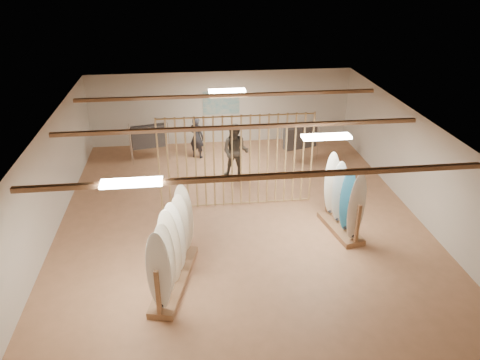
{
  "coord_description": "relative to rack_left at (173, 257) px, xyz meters",
  "views": [
    {
      "loc": [
        -1.38,
        -11.36,
        6.78
      ],
      "look_at": [
        0.0,
        0.0,
        1.2
      ],
      "focal_mm": 35.0,
      "sensor_mm": 36.0,
      "label": 1
    }
  ],
  "objects": [
    {
      "name": "light_panels",
      "position": [
        1.82,
        2.67,
        2.05
      ],
      "size": [
        1.2,
        0.35,
        0.06
      ],
      "primitive_type": "cube",
      "color": "white",
      "rests_on": "ground"
    },
    {
      "name": "floor",
      "position": [
        1.82,
        2.67,
        -0.69
      ],
      "size": [
        12.0,
        12.0,
        0.0
      ],
      "primitive_type": "plane",
      "color": "#B07955",
      "rests_on": "ground"
    },
    {
      "name": "clothing_rack_a",
      "position": [
        -0.88,
        7.16,
        0.22
      ],
      "size": [
        1.29,
        0.58,
        1.41
      ],
      "rotation": [
        0.0,
        0.0,
        0.21
      ],
      "color": "silver",
      "rests_on": "floor"
    },
    {
      "name": "clothing_rack_b",
      "position": [
        4.43,
        6.46,
        0.21
      ],
      "size": [
        1.25,
        0.68,
        1.39
      ],
      "rotation": [
        0.0,
        0.0,
        0.31
      ],
      "color": "silver",
      "rests_on": "floor"
    },
    {
      "name": "ceiling",
      "position": [
        1.82,
        2.67,
        2.11
      ],
      "size": [
        12.0,
        12.0,
        0.0
      ],
      "primitive_type": "plane",
      "rotation": [
        3.14,
        0.0,
        0.0
      ],
      "color": "#989690",
      "rests_on": "ground"
    },
    {
      "name": "shopper_b",
      "position": [
        2.0,
        5.31,
        0.37
      ],
      "size": [
        1.23,
        1.1,
        2.12
      ],
      "primitive_type": "imported",
      "rotation": [
        0.0,
        0.0,
        -0.35
      ],
      "color": "#3E3830",
      "rests_on": "floor"
    },
    {
      "name": "ceiling_slats",
      "position": [
        1.82,
        2.67,
        2.03
      ],
      "size": [
        9.5,
        6.12,
        0.1
      ],
      "primitive_type": "cube",
      "color": "#8D6140",
      "rests_on": "ground"
    },
    {
      "name": "poster",
      "position": [
        1.82,
        8.65,
        0.91
      ],
      "size": [
        1.4,
        0.03,
        0.9
      ],
      "primitive_type": "cube",
      "color": "teal",
      "rests_on": "ground"
    },
    {
      "name": "shopper_a",
      "position": [
        0.8,
        7.22,
        0.18
      ],
      "size": [
        0.77,
        0.69,
        1.74
      ],
      "primitive_type": "imported",
      "rotation": [
        0.0,
        0.0,
        2.61
      ],
      "color": "#212228",
      "rests_on": "floor"
    },
    {
      "name": "rack_right",
      "position": [
        4.43,
        1.69,
        -0.01
      ],
      "size": [
        0.84,
        1.8,
        2.02
      ],
      "rotation": [
        0.0,
        0.0,
        0.17
      ],
      "color": "#8D6140",
      "rests_on": "floor"
    },
    {
      "name": "wall_back",
      "position": [
        1.82,
        8.67,
        0.71
      ],
      "size": [
        12.0,
        0.0,
        12.0
      ],
      "primitive_type": "plane",
      "rotation": [
        1.57,
        0.0,
        0.0
      ],
      "color": "beige",
      "rests_on": "ground"
    },
    {
      "name": "wall_right",
      "position": [
        6.82,
        2.67,
        0.71
      ],
      "size": [
        0.0,
        12.0,
        12.0
      ],
      "primitive_type": "plane",
      "rotation": [
        1.57,
        0.0,
        -1.57
      ],
      "color": "beige",
      "rests_on": "ground"
    },
    {
      "name": "bamboo_partition",
      "position": [
        1.82,
        3.47,
        0.71
      ],
      "size": [
        4.45,
        0.05,
        2.78
      ],
      "color": "tan",
      "rests_on": "ground"
    },
    {
      "name": "wall_left",
      "position": [
        -3.18,
        2.67,
        0.71
      ],
      "size": [
        0.0,
        12.0,
        12.0
      ],
      "primitive_type": "plane",
      "rotation": [
        1.57,
        0.0,
        1.57
      ],
      "color": "beige",
      "rests_on": "ground"
    },
    {
      "name": "rack_left",
      "position": [
        0.0,
        0.0,
        0.0
      ],
      "size": [
        1.15,
        2.57,
        2.02
      ],
      "rotation": [
        0.0,
        0.0,
        -0.25
      ],
      "color": "#8D6140",
      "rests_on": "floor"
    },
    {
      "name": "wall_front",
      "position": [
        1.82,
        -3.33,
        0.71
      ],
      "size": [
        12.0,
        0.0,
        12.0
      ],
      "primitive_type": "plane",
      "rotation": [
        -1.57,
        0.0,
        0.0
      ],
      "color": "beige",
      "rests_on": "ground"
    }
  ]
}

